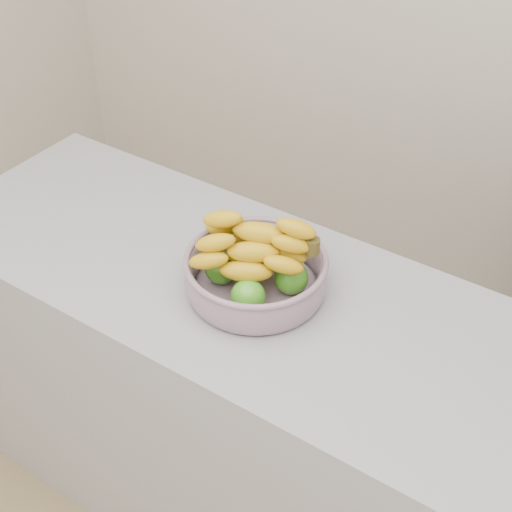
# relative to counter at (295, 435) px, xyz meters

# --- Properties ---
(counter) EXTENTS (2.00, 0.60, 0.90)m
(counter) POSITION_rel_counter_xyz_m (0.00, 0.00, 0.00)
(counter) COLOR #999AA1
(counter) RESTS_ON ground
(fruit_bowl) EXTENTS (0.33, 0.33, 0.19)m
(fruit_bowl) POSITION_rel_counter_xyz_m (-0.12, -0.00, 0.51)
(fruit_bowl) COLOR #97A8B5
(fruit_bowl) RESTS_ON counter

